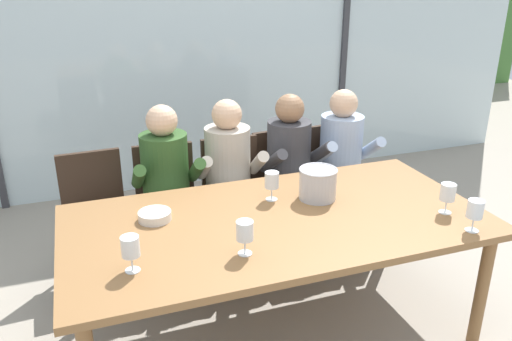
{
  "coord_description": "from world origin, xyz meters",
  "views": [
    {
      "loc": [
        -0.96,
        -2.34,
        2.04
      ],
      "look_at": [
        0.0,
        0.35,
        0.91
      ],
      "focal_mm": 36.09,
      "sensor_mm": 36.0,
      "label": 1
    }
  ],
  "objects_px": {
    "chair_near_curtain": "(95,208)",
    "chair_right_of_center": "(283,179)",
    "ice_bucket_primary": "(318,183)",
    "person_olive_shirt": "(168,182)",
    "chair_center": "(233,189)",
    "wine_glass_by_right_taster": "(272,181)",
    "chair_left_of_center": "(167,198)",
    "person_beige_jumper": "(230,174)",
    "chair_near_window_right": "(333,172)",
    "wine_glass_near_bucket": "(448,193)",
    "person_charcoal_jacket": "(294,166)",
    "wine_glass_by_left_taster": "(130,248)",
    "person_pale_blue_shirt": "(345,159)",
    "tasting_bowl": "(155,216)",
    "wine_glass_center_pour": "(475,210)",
    "wine_glass_spare_empty": "(245,232)",
    "dining_table": "(277,228)"
  },
  "relations": [
    {
      "from": "ice_bucket_primary",
      "to": "wine_glass_by_right_taster",
      "type": "height_order",
      "value": "ice_bucket_primary"
    },
    {
      "from": "chair_near_window_right",
      "to": "wine_glass_near_bucket",
      "type": "xyz_separation_m",
      "value": [
        0.03,
        -1.27,
        0.35
      ]
    },
    {
      "from": "chair_near_curtain",
      "to": "wine_glass_spare_empty",
      "type": "height_order",
      "value": "wine_glass_spare_empty"
    },
    {
      "from": "person_olive_shirt",
      "to": "person_charcoal_jacket",
      "type": "relative_size",
      "value": 1.0
    },
    {
      "from": "chair_near_window_right",
      "to": "wine_glass_by_left_taster",
      "type": "distance_m",
      "value": 2.16
    },
    {
      "from": "chair_near_window_right",
      "to": "wine_glass_center_pour",
      "type": "bearing_deg",
      "value": -93.34
    },
    {
      "from": "chair_near_window_right",
      "to": "chair_near_curtain",
      "type": "bearing_deg",
      "value": 177.0
    },
    {
      "from": "wine_glass_spare_empty",
      "to": "dining_table",
      "type": "bearing_deg",
      "value": 46.09
    },
    {
      "from": "chair_near_curtain",
      "to": "wine_glass_center_pour",
      "type": "height_order",
      "value": "wine_glass_center_pour"
    },
    {
      "from": "chair_center",
      "to": "person_pale_blue_shirt",
      "type": "height_order",
      "value": "person_pale_blue_shirt"
    },
    {
      "from": "chair_center",
      "to": "chair_left_of_center",
      "type": "bearing_deg",
      "value": -179.04
    },
    {
      "from": "person_charcoal_jacket",
      "to": "wine_glass_near_bucket",
      "type": "bearing_deg",
      "value": -73.67
    },
    {
      "from": "chair_left_of_center",
      "to": "person_charcoal_jacket",
      "type": "xyz_separation_m",
      "value": [
        0.91,
        -0.13,
        0.17
      ]
    },
    {
      "from": "chair_left_of_center",
      "to": "person_olive_shirt",
      "type": "height_order",
      "value": "person_olive_shirt"
    },
    {
      "from": "wine_glass_by_left_taster",
      "to": "ice_bucket_primary",
      "type": "bearing_deg",
      "value": 20.75
    },
    {
      "from": "chair_center",
      "to": "wine_glass_by_right_taster",
      "type": "distance_m",
      "value": 0.81
    },
    {
      "from": "person_olive_shirt",
      "to": "person_beige_jumper",
      "type": "xyz_separation_m",
      "value": [
        0.44,
        0.0,
        0.0
      ]
    },
    {
      "from": "dining_table",
      "to": "wine_glass_by_right_taster",
      "type": "distance_m",
      "value": 0.3
    },
    {
      "from": "chair_right_of_center",
      "to": "wine_glass_center_pour",
      "type": "distance_m",
      "value": 1.6
    },
    {
      "from": "wine_glass_by_left_taster",
      "to": "person_charcoal_jacket",
      "type": "bearing_deg",
      "value": 41.05
    },
    {
      "from": "chair_center",
      "to": "chair_near_window_right",
      "type": "distance_m",
      "value": 0.85
    },
    {
      "from": "chair_near_curtain",
      "to": "person_beige_jumper",
      "type": "height_order",
      "value": "person_beige_jumper"
    },
    {
      "from": "person_charcoal_jacket",
      "to": "wine_glass_near_bucket",
      "type": "relative_size",
      "value": 6.93
    },
    {
      "from": "chair_near_curtain",
      "to": "chair_center",
      "type": "xyz_separation_m",
      "value": [
        0.98,
        -0.02,
        0.0
      ]
    },
    {
      "from": "person_olive_shirt",
      "to": "wine_glass_spare_empty",
      "type": "xyz_separation_m",
      "value": [
        0.17,
        -1.15,
        0.18
      ]
    },
    {
      "from": "person_pale_blue_shirt",
      "to": "tasting_bowl",
      "type": "xyz_separation_m",
      "value": [
        -1.52,
        -0.65,
        0.09
      ]
    },
    {
      "from": "chair_center",
      "to": "chair_right_of_center",
      "type": "bearing_deg",
      "value": 8.99
    },
    {
      "from": "dining_table",
      "to": "tasting_bowl",
      "type": "xyz_separation_m",
      "value": [
        -0.64,
        0.2,
        0.09
      ]
    },
    {
      "from": "chair_center",
      "to": "wine_glass_by_left_taster",
      "type": "height_order",
      "value": "wine_glass_by_left_taster"
    },
    {
      "from": "person_pale_blue_shirt",
      "to": "chair_right_of_center",
      "type": "bearing_deg",
      "value": 162.08
    },
    {
      "from": "tasting_bowl",
      "to": "wine_glass_by_left_taster",
      "type": "distance_m",
      "value": 0.51
    },
    {
      "from": "chair_right_of_center",
      "to": "person_charcoal_jacket",
      "type": "relative_size",
      "value": 0.74
    },
    {
      "from": "tasting_bowl",
      "to": "wine_glass_by_right_taster",
      "type": "relative_size",
      "value": 1.03
    },
    {
      "from": "person_olive_shirt",
      "to": "person_pale_blue_shirt",
      "type": "height_order",
      "value": "same"
    },
    {
      "from": "chair_near_window_right",
      "to": "wine_glass_spare_empty",
      "type": "relative_size",
      "value": 5.1
    },
    {
      "from": "chair_near_curtain",
      "to": "chair_center",
      "type": "bearing_deg",
      "value": -4.01
    },
    {
      "from": "ice_bucket_primary",
      "to": "person_olive_shirt",
      "type": "bearing_deg",
      "value": 138.41
    },
    {
      "from": "chair_center",
      "to": "tasting_bowl",
      "type": "bearing_deg",
      "value": -129.57
    },
    {
      "from": "chair_center",
      "to": "wine_glass_by_left_taster",
      "type": "bearing_deg",
      "value": -122.7
    },
    {
      "from": "wine_glass_center_pour",
      "to": "wine_glass_by_right_taster",
      "type": "height_order",
      "value": "same"
    },
    {
      "from": "person_pale_blue_shirt",
      "to": "wine_glass_near_bucket",
      "type": "height_order",
      "value": "person_pale_blue_shirt"
    },
    {
      "from": "chair_center",
      "to": "wine_glass_spare_empty",
      "type": "xyz_separation_m",
      "value": [
        -0.33,
        -1.26,
        0.35
      ]
    },
    {
      "from": "dining_table",
      "to": "person_charcoal_jacket",
      "type": "distance_m",
      "value": 0.97
    },
    {
      "from": "chair_center",
      "to": "person_charcoal_jacket",
      "type": "distance_m",
      "value": 0.47
    },
    {
      "from": "chair_near_curtain",
      "to": "wine_glass_near_bucket",
      "type": "height_order",
      "value": "wine_glass_near_bucket"
    },
    {
      "from": "wine_glass_by_left_taster",
      "to": "chair_near_window_right",
      "type": "bearing_deg",
      "value": 37.04
    },
    {
      "from": "chair_right_of_center",
      "to": "person_olive_shirt",
      "type": "height_order",
      "value": "person_olive_shirt"
    },
    {
      "from": "chair_near_curtain",
      "to": "chair_right_of_center",
      "type": "bearing_deg",
      "value": -1.59
    },
    {
      "from": "chair_near_window_right",
      "to": "ice_bucket_primary",
      "type": "bearing_deg",
      "value": -127.58
    },
    {
      "from": "person_charcoal_jacket",
      "to": "wine_glass_by_right_taster",
      "type": "height_order",
      "value": "person_charcoal_jacket"
    }
  ]
}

